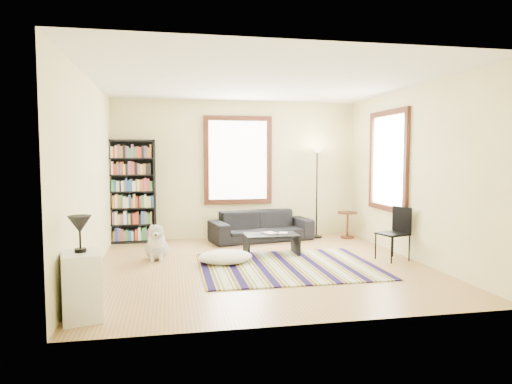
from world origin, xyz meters
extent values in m
cube|color=tan|center=(0.00, 0.00, -0.05)|extent=(5.00, 5.00, 0.10)
cube|color=white|center=(0.00, 0.00, 2.85)|extent=(5.00, 5.00, 0.10)
cube|color=#F6EDA6|center=(0.00, 2.55, 1.40)|extent=(5.00, 0.10, 2.80)
cube|color=#F6EDA6|center=(0.00, -2.55, 1.40)|extent=(5.00, 0.10, 2.80)
cube|color=#F6EDA6|center=(-2.55, 0.00, 1.40)|extent=(0.10, 5.00, 2.80)
cube|color=#F6EDA6|center=(2.55, 0.00, 1.40)|extent=(0.10, 5.00, 2.80)
cube|color=white|center=(0.00, 2.47, 1.60)|extent=(1.20, 0.06, 1.60)
cube|color=white|center=(2.47, 0.80, 1.60)|extent=(0.06, 1.20, 1.60)
cube|color=#120B3A|center=(0.38, -0.15, 0.01)|extent=(2.68, 2.14, 0.02)
imported|color=black|center=(0.40, 2.05, 0.29)|extent=(1.16, 2.13, 0.59)
cube|color=black|center=(-2.10, 2.32, 1.00)|extent=(0.90, 0.30, 2.00)
cube|color=black|center=(0.30, 0.70, 0.18)|extent=(1.00, 0.73, 0.36)
imported|color=beige|center=(0.20, 0.70, 0.37)|extent=(0.30, 0.26, 0.02)
imported|color=beige|center=(0.45, 0.75, 0.37)|extent=(0.19, 0.23, 0.01)
ellipsoid|color=silver|center=(-0.54, 0.22, 0.11)|extent=(0.95, 0.77, 0.21)
cylinder|color=#452311|center=(2.20, 1.98, 0.27)|extent=(0.48, 0.48, 0.54)
cube|color=black|center=(2.15, -0.04, 0.43)|extent=(0.52, 0.50, 0.86)
cube|color=white|center=(-2.30, -1.90, 0.35)|extent=(0.48, 0.57, 0.70)
camera|label=1|loc=(-1.39, -6.79, 1.69)|focal=32.00mm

